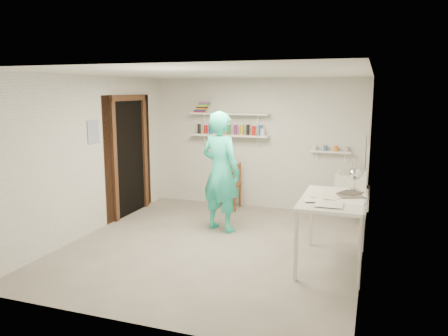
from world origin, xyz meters
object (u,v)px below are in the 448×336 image
(wooden_chair, at_px, (228,185))
(belfast_sink, at_px, (351,182))
(wall_clock, at_px, (221,150))
(desk_lamp, at_px, (355,174))
(man, at_px, (221,172))
(work_table, at_px, (333,232))

(wooden_chair, bearing_deg, belfast_sink, -7.25)
(wooden_chair, bearing_deg, wall_clock, -78.91)
(desk_lamp, bearing_deg, wooden_chair, 145.35)
(wooden_chair, bearing_deg, desk_lamp, -35.93)
(belfast_sink, height_order, wall_clock, wall_clock)
(belfast_sink, height_order, man, man)
(belfast_sink, xyz_separation_m, wooden_chair, (-2.20, 0.23, -0.25))
(man, xyz_separation_m, work_table, (1.80, -0.87, -0.50))
(desk_lamp, bearing_deg, man, 170.13)
(wall_clock, xyz_separation_m, wooden_chair, (-0.23, 1.03, -0.79))
(work_table, relative_size, desk_lamp, 8.00)
(wall_clock, distance_m, wooden_chair, 1.32)
(wall_clock, xyz_separation_m, work_table, (1.86, -1.08, -0.81))
(wall_clock, bearing_deg, belfast_sink, 40.37)
(belfast_sink, bearing_deg, wall_clock, -157.82)
(wall_clock, bearing_deg, work_table, -11.88)
(man, relative_size, desk_lamp, 11.48)
(belfast_sink, height_order, wooden_chair, wooden_chair)
(man, bearing_deg, wooden_chair, -58.43)
(wooden_chair, height_order, desk_lamp, desk_lamp)
(belfast_sink, relative_size, desk_lamp, 3.69)
(belfast_sink, height_order, work_table, work_table)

